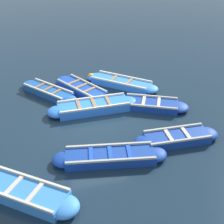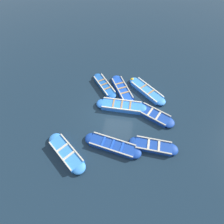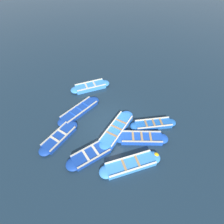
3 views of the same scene
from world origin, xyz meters
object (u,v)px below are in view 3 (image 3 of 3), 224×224
at_px(boat_centre, 91,154).
at_px(boat_broadside, 141,138).
at_px(boat_outer_left, 117,129).
at_px(boat_end_of_row, 131,164).
at_px(boat_tucked, 59,137).
at_px(boat_bow_out, 153,124).
at_px(boat_drifting, 90,87).
at_px(buoy_orange_near, 156,155).
at_px(boat_far_corner, 79,111).

bearing_deg(boat_centre, boat_broadside, -38.70).
distance_m(boat_centre, boat_broadside, 3.48).
distance_m(boat_outer_left, boat_broadside, 1.80).
xyz_separation_m(boat_outer_left, boat_centre, (-2.50, 0.39, -0.04)).
distance_m(boat_end_of_row, boat_tucked, 5.05).
bearing_deg(boat_bow_out, boat_end_of_row, -179.70).
bearing_deg(boat_drifting, buoy_orange_near, -114.88).
bearing_deg(boat_tucked, boat_drifting, 14.73).
height_order(boat_drifting, boat_centre, boat_drifting).
bearing_deg(boat_bow_out, boat_broadside, 172.12).
height_order(boat_end_of_row, buoy_orange_near, boat_end_of_row).
xyz_separation_m(boat_drifting, boat_broadside, (-2.78, -6.22, -0.00)).
bearing_deg(boat_outer_left, buoy_orange_near, -99.10).
xyz_separation_m(boat_end_of_row, boat_broadside, (2.06, 0.24, 0.02)).
bearing_deg(boat_drifting, boat_broadside, -114.08).
bearing_deg(boat_end_of_row, boat_drifting, 53.17).
relative_size(boat_outer_left, boat_far_corner, 1.00).
distance_m(boat_end_of_row, boat_broadside, 2.07).
relative_size(boat_drifting, boat_far_corner, 0.83).
bearing_deg(boat_tucked, boat_end_of_row, -81.91).
bearing_deg(boat_drifting, boat_outer_left, -124.03).
height_order(boat_centre, buoy_orange_near, boat_centre).
bearing_deg(boat_end_of_row, boat_broadside, 6.55).
relative_size(boat_broadside, boat_far_corner, 0.86).
bearing_deg(boat_outer_left, boat_bow_out, -48.28).
bearing_deg(boat_outer_left, boat_centre, 171.11).
distance_m(boat_end_of_row, boat_far_corner, 5.77).
bearing_deg(buoy_orange_near, boat_drifting, 65.12).
distance_m(boat_centre, boat_far_corner, 4.00).
distance_m(boat_drifting, boat_tucked, 5.73).
distance_m(boat_end_of_row, boat_bow_out, 3.62).
bearing_deg(buoy_orange_near, boat_centre, 119.96).
relative_size(boat_centre, buoy_orange_near, 9.48).
height_order(boat_broadside, boat_far_corner, boat_broadside).
height_order(boat_drifting, boat_tucked, boat_drifting).
height_order(boat_bow_out, boat_far_corner, boat_far_corner).
height_order(boat_end_of_row, boat_drifting, boat_drifting).
relative_size(boat_bow_out, buoy_orange_near, 8.62).
relative_size(boat_outer_left, boat_centre, 1.19).
relative_size(boat_broadside, boat_bow_out, 1.14).
distance_m(boat_end_of_row, boat_drifting, 8.06).
height_order(boat_outer_left, boat_far_corner, boat_outer_left).
bearing_deg(buoy_orange_near, boat_outer_left, 80.90).
distance_m(boat_drifting, boat_bow_out, 6.55).
bearing_deg(boat_broadside, boat_far_corner, 90.87).
relative_size(boat_drifting, boat_broadside, 0.96).
distance_m(boat_outer_left, boat_tucked, 3.92).
xyz_separation_m(boat_bow_out, boat_far_corner, (-1.65, 5.40, 0.00)).
bearing_deg(boat_drifting, boat_tucked, -165.27).
relative_size(boat_drifting, buoy_orange_near, 9.45).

